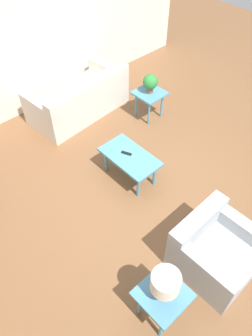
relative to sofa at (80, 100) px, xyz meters
The scene contains 10 objects.
ground_plane 2.30m from the sofa, behind, with size 14.00×14.00×0.00m, color brown.
wall_right 1.38m from the sofa, 24.45° to the left, with size 0.12×7.20×2.70m.
sofa is the anchor object (origin of this frame).
armchair 3.67m from the sofa, 169.49° to the left, with size 0.92×0.93×0.72m.
coffee_table 1.89m from the sofa, 166.76° to the left, with size 0.92×0.52×0.46m.
side_table_plant 1.31m from the sofa, 137.21° to the right, with size 0.50×0.50×0.53m.
side_table_lamp 3.96m from the sofa, 155.86° to the left, with size 0.50×0.50×0.53m.
potted_plant 1.37m from the sofa, 137.21° to the right, with size 0.27×0.27×0.35m.
table_lamp 3.98m from the sofa, 155.86° to the left, with size 0.30×0.30×0.40m.
remote_control 1.83m from the sofa, 166.08° to the left, with size 0.16×0.10×0.02m.
Camera 1 is at (-2.09, 2.44, 3.92)m, focal length 35.00 mm.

